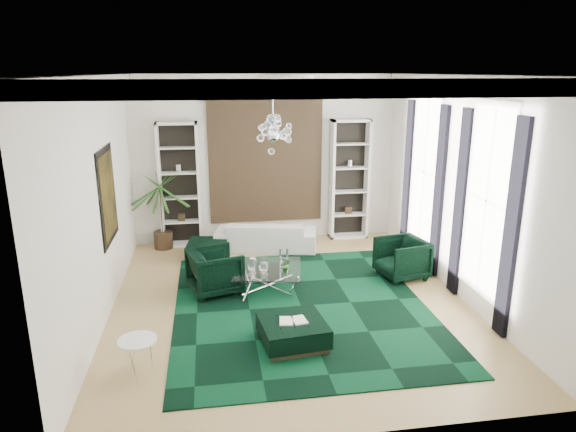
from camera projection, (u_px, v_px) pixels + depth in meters
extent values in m
cube|color=tan|center=(289.00, 301.00, 8.94)|extent=(6.00, 7.00, 0.02)
cube|color=white|center=(289.00, 74.00, 7.90)|extent=(6.00, 7.00, 0.02)
cube|color=white|center=(265.00, 159.00, 11.76)|extent=(6.00, 0.02, 3.80)
cube|color=white|center=(344.00, 276.00, 5.08)|extent=(6.00, 0.02, 3.80)
cube|color=white|center=(98.00, 201.00, 7.97)|extent=(0.02, 7.00, 3.80)
cube|color=white|center=(461.00, 188.00, 8.87)|extent=(0.02, 7.00, 3.80)
cylinder|color=white|center=(286.00, 76.00, 8.19)|extent=(0.90, 0.90, 0.05)
cube|color=black|center=(266.00, 160.00, 11.71)|extent=(2.50, 0.06, 2.80)
cube|color=black|center=(108.00, 195.00, 8.56)|extent=(0.04, 1.30, 1.60)
cube|color=white|center=(487.00, 201.00, 8.01)|extent=(0.03, 1.10, 2.90)
cube|color=black|center=(511.00, 231.00, 7.33)|extent=(0.07, 0.30, 3.25)
cube|color=black|center=(460.00, 204.00, 8.81)|extent=(0.07, 0.30, 3.25)
cube|color=white|center=(425.00, 172.00, 10.29)|extent=(0.03, 1.10, 2.90)
cube|color=black|center=(439.00, 193.00, 9.61)|extent=(0.07, 0.30, 3.25)
cube|color=black|center=(407.00, 177.00, 11.09)|extent=(0.07, 0.30, 3.25)
cube|color=black|center=(301.00, 306.00, 8.69)|extent=(4.20, 5.00, 0.02)
imported|color=silver|center=(266.00, 235.00, 11.42)|extent=(2.35, 1.31, 0.65)
imported|color=black|center=(215.00, 271.00, 9.19)|extent=(1.08, 1.07, 0.80)
imported|color=black|center=(402.00, 258.00, 9.83)|extent=(1.00, 0.98, 0.77)
cube|color=black|center=(207.00, 250.00, 10.92)|extent=(0.91, 0.91, 0.36)
cube|color=black|center=(293.00, 332.00, 7.47)|extent=(1.01, 1.01, 0.37)
cube|color=white|center=(293.00, 320.00, 7.42)|extent=(0.40, 0.27, 0.03)
cylinder|color=white|center=(139.00, 357.00, 6.72)|extent=(0.53, 0.53, 0.48)
imported|color=#2A601F|center=(286.00, 266.00, 9.06)|extent=(0.17, 0.16, 0.26)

